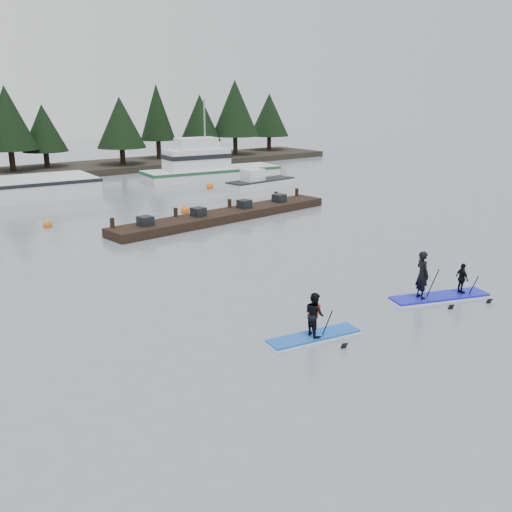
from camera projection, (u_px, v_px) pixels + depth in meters
ground at (372, 330)px, 18.05m from camera, size 160.00×160.00×0.00m
far_shore at (3, 175)px, 49.81m from camera, size 70.00×8.00×0.60m
treeline at (4, 179)px, 49.89m from camera, size 60.00×4.00×8.00m
fishing_boat_medium at (208, 173)px, 49.51m from camera, size 12.30×4.86×7.47m
skiff at (261, 184)px, 44.84m from camera, size 5.95×2.25×0.68m
floating_dock at (226, 216)px, 33.74m from camera, size 15.16×3.30×0.50m
buoy_d at (185, 213)px, 35.64m from camera, size 0.55×0.55×0.55m
buoy_b at (48, 227)px, 31.94m from camera, size 0.49×0.49×0.49m
buoy_c at (210, 189)px, 44.78m from camera, size 0.55×0.55×0.55m
paddleboard_solo at (314, 322)px, 17.33m from camera, size 3.10×1.33×1.90m
paddleboard_duo at (437, 284)px, 20.64m from camera, size 3.79×2.14×2.36m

